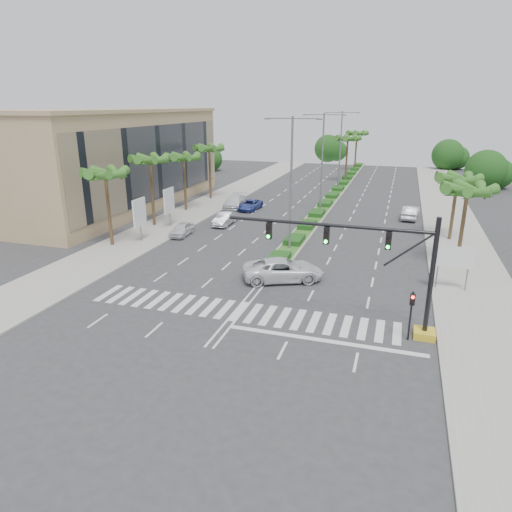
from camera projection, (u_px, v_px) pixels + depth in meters
The scene contains 28 objects.
ground at pixel (239, 311), 29.98m from camera, with size 160.00×160.00×0.00m, color #333335.
footpath_right at pixel (459, 246), 43.65m from camera, with size 6.00×120.00×0.15m, color gray.
footpath_left at pixel (173, 222), 52.42m from camera, with size 6.00×120.00×0.15m, color gray.
median at pixel (337, 192), 70.62m from camera, with size 2.20×75.00×0.20m, color gray.
median_grass at pixel (337, 191), 70.58m from camera, with size 1.80×75.00×0.04m, color #306221.
building at pixel (117, 161), 59.09m from camera, with size 12.00×36.00×12.00m, color tan.
signal_gantry at pixel (390, 278), 26.21m from camera, with size 12.60×1.20×7.20m.
pedestrian_signal at pixel (411, 308), 25.67m from camera, with size 0.28×0.36×3.00m.
direction_sign at pixel (454, 259), 32.53m from camera, with size 2.70×0.11×3.40m.
billboard_near at pixel (139, 213), 44.08m from camera, with size 0.18×2.10×4.35m.
billboard_far at pixel (169, 201), 49.50m from camera, with size 0.18×2.10×4.35m.
palm_left_near at pixel (105, 176), 41.67m from camera, with size 4.57×4.68×7.55m.
palm_left_mid at pixel (150, 162), 48.78m from camera, with size 4.57×4.68×7.95m.
palm_left_far at pixel (184, 159), 56.19m from camera, with size 4.57×4.68×7.35m.
palm_left_end at pixel (209, 150), 63.30m from camera, with size 4.57×4.68×7.75m.
palm_right_near at pixel (467, 193), 36.49m from camera, with size 4.57×4.68×7.05m.
palm_right_far at pixel (457, 181), 43.81m from camera, with size 4.57×4.68×6.75m.
palm_median_a at pixel (348, 140), 77.42m from camera, with size 4.57×4.68×8.05m.
palm_median_b at pixel (357, 135), 90.98m from camera, with size 4.57×4.68×8.05m.
streetlight_near at pixel (291, 177), 40.48m from camera, with size 5.10×0.25×12.00m.
streetlight_mid at pixel (322, 158), 54.94m from camera, with size 5.10×0.25×12.00m.
streetlight_far at pixel (340, 147), 69.40m from camera, with size 5.10×0.25×12.00m.
car_parked_a at pixel (182, 229), 47.12m from camera, with size 1.58×3.94×1.34m, color silver.
car_parked_b at pixel (225, 219), 51.32m from camera, with size 1.53×4.38×1.44m, color #B1B2B7.
car_parked_c at pixel (250, 205), 58.67m from camera, with size 2.13×4.62×1.28m, color #324299.
car_parked_d at pixel (235, 201), 60.14m from camera, with size 2.19×5.40×1.57m, color silver.
car_crossing at pixel (283, 270), 35.05m from camera, with size 2.84×6.16×1.71m, color white.
car_right at pixel (410, 212), 53.96m from camera, with size 1.66×4.77×1.57m, color #BAB9BE.
Camera 1 is at (9.38, -25.66, 12.93)m, focal length 32.00 mm.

